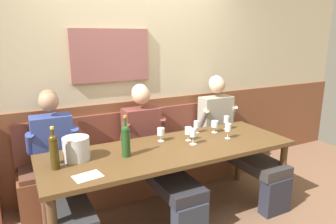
{
  "coord_description": "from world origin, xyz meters",
  "views": [
    {
      "loc": [
        -1.29,
        -2.27,
        1.8
      ],
      "look_at": [
        0.12,
        0.45,
        1.03
      ],
      "focal_mm": 32.47,
      "sensor_mm": 36.0,
      "label": 1
    }
  ],
  "objects_px": {
    "wine_bottle_amber_mid": "(126,140)",
    "ice_bucket": "(76,148)",
    "wine_glass_near_bucket": "(193,134)",
    "wine_bottle_green_tall": "(54,151)",
    "wine_glass_mid_right": "(197,125)",
    "wall_bench": "(145,167)",
    "wine_glass_center_front": "(215,125)",
    "person_center_left_seat": "(232,135)",
    "wine_glass_mid_left": "(228,128)",
    "person_right_seat": "(59,168)",
    "wine_glass_by_bottle": "(54,154)",
    "wine_glass_center_rear": "(161,132)",
    "dining_table": "(171,155)",
    "wine_glass_right_end": "(188,131)",
    "wine_glass_left_end": "(226,120)",
    "person_center_right_seat": "(154,150)"
  },
  "relations": [
    {
      "from": "wine_bottle_green_tall",
      "to": "wine_glass_mid_left",
      "type": "bearing_deg",
      "value": -1.44
    },
    {
      "from": "dining_table",
      "to": "wine_glass_center_front",
      "type": "height_order",
      "value": "wine_glass_center_front"
    },
    {
      "from": "wall_bench",
      "to": "wine_glass_center_rear",
      "type": "height_order",
      "value": "wall_bench"
    },
    {
      "from": "wall_bench",
      "to": "wine_bottle_amber_mid",
      "type": "xyz_separation_m",
      "value": [
        -0.46,
        -0.68,
        0.63
      ]
    },
    {
      "from": "person_right_seat",
      "to": "wine_glass_mid_right",
      "type": "distance_m",
      "value": 1.48
    },
    {
      "from": "wine_bottle_amber_mid",
      "to": "wine_glass_mid_left",
      "type": "bearing_deg",
      "value": -1.69
    },
    {
      "from": "dining_table",
      "to": "wine_glass_mid_right",
      "type": "distance_m",
      "value": 0.57
    },
    {
      "from": "ice_bucket",
      "to": "wine_glass_center_rear",
      "type": "height_order",
      "value": "ice_bucket"
    },
    {
      "from": "ice_bucket",
      "to": "wine_bottle_amber_mid",
      "type": "relative_size",
      "value": 0.61
    },
    {
      "from": "person_right_seat",
      "to": "wine_glass_center_front",
      "type": "xyz_separation_m",
      "value": [
        1.65,
        -0.12,
        0.22
      ]
    },
    {
      "from": "dining_table",
      "to": "wine_glass_left_end",
      "type": "relative_size",
      "value": 15.17
    },
    {
      "from": "ice_bucket",
      "to": "wine_glass_near_bucket",
      "type": "relative_size",
      "value": 1.42
    },
    {
      "from": "wall_bench",
      "to": "wine_bottle_green_tall",
      "type": "distance_m",
      "value": 1.4
    },
    {
      "from": "wall_bench",
      "to": "wine_glass_center_front",
      "type": "height_order",
      "value": "wall_bench"
    },
    {
      "from": "wine_glass_center_front",
      "to": "wine_glass_by_bottle",
      "type": "bearing_deg",
      "value": -177.0
    },
    {
      "from": "dining_table",
      "to": "wine_glass_right_end",
      "type": "xyz_separation_m",
      "value": [
        0.25,
        0.1,
        0.17
      ]
    },
    {
      "from": "wine_bottle_green_tall",
      "to": "wine_glass_mid_right",
      "type": "bearing_deg",
      "value": 10.11
    },
    {
      "from": "wall_bench",
      "to": "wine_glass_left_end",
      "type": "relative_size",
      "value": 17.04
    },
    {
      "from": "wine_glass_left_end",
      "to": "person_center_right_seat",
      "type": "bearing_deg",
      "value": 173.5
    },
    {
      "from": "person_right_seat",
      "to": "wine_bottle_amber_mid",
      "type": "xyz_separation_m",
      "value": [
        0.54,
        -0.32,
        0.28
      ]
    },
    {
      "from": "wine_bottle_amber_mid",
      "to": "wine_glass_mid_left",
      "type": "height_order",
      "value": "wine_bottle_amber_mid"
    },
    {
      "from": "wine_glass_mid_right",
      "to": "wine_glass_left_end",
      "type": "bearing_deg",
      "value": -8.79
    },
    {
      "from": "wall_bench",
      "to": "person_center_right_seat",
      "type": "bearing_deg",
      "value": -96.13
    },
    {
      "from": "wall_bench",
      "to": "person_center_left_seat",
      "type": "relative_size",
      "value": 2.08
    },
    {
      "from": "wine_glass_right_end",
      "to": "wine_glass_center_front",
      "type": "relative_size",
      "value": 1.07
    },
    {
      "from": "person_right_seat",
      "to": "wine_glass_near_bucket",
      "type": "relative_size",
      "value": 8.03
    },
    {
      "from": "wine_bottle_green_tall",
      "to": "wine_glass_by_bottle",
      "type": "bearing_deg",
      "value": 85.69
    },
    {
      "from": "wine_bottle_amber_mid",
      "to": "wine_bottle_green_tall",
      "type": "bearing_deg",
      "value": 179.02
    },
    {
      "from": "wine_glass_right_end",
      "to": "wine_glass_center_front",
      "type": "xyz_separation_m",
      "value": [
        0.4,
        0.09,
        -0.01
      ]
    },
    {
      "from": "ice_bucket",
      "to": "wine_glass_near_bucket",
      "type": "height_order",
      "value": "ice_bucket"
    },
    {
      "from": "wine_bottle_amber_mid",
      "to": "wine_glass_center_front",
      "type": "height_order",
      "value": "wine_bottle_amber_mid"
    },
    {
      "from": "wine_glass_right_end",
      "to": "wine_glass_by_bottle",
      "type": "relative_size",
      "value": 1.1
    },
    {
      "from": "person_right_seat",
      "to": "wine_glass_mid_right",
      "type": "relative_size",
      "value": 9.54
    },
    {
      "from": "person_right_seat",
      "to": "wine_glass_center_rear",
      "type": "bearing_deg",
      "value": -5.94
    },
    {
      "from": "person_center_left_seat",
      "to": "wine_glass_center_front",
      "type": "distance_m",
      "value": 0.43
    },
    {
      "from": "person_center_right_seat",
      "to": "wine_glass_by_bottle",
      "type": "bearing_deg",
      "value": -168.11
    },
    {
      "from": "person_center_left_seat",
      "to": "wine_glass_by_bottle",
      "type": "distance_m",
      "value": 2.07
    },
    {
      "from": "person_right_seat",
      "to": "wall_bench",
      "type": "bearing_deg",
      "value": 19.58
    },
    {
      "from": "person_right_seat",
      "to": "dining_table",
      "type": "bearing_deg",
      "value": -17.82
    },
    {
      "from": "wine_glass_near_bucket",
      "to": "person_center_left_seat",
      "type": "bearing_deg",
      "value": 23.38
    },
    {
      "from": "person_center_left_seat",
      "to": "wine_glass_mid_left",
      "type": "height_order",
      "value": "person_center_left_seat"
    },
    {
      "from": "wine_glass_near_bucket",
      "to": "person_center_right_seat",
      "type": "bearing_deg",
      "value": 128.86
    },
    {
      "from": "person_center_left_seat",
      "to": "wine_glass_center_rear",
      "type": "distance_m",
      "value": 1.03
    },
    {
      "from": "wine_glass_center_front",
      "to": "wine_glass_mid_left",
      "type": "distance_m",
      "value": 0.23
    },
    {
      "from": "ice_bucket",
      "to": "wine_glass_mid_right",
      "type": "relative_size",
      "value": 1.68
    },
    {
      "from": "wall_bench",
      "to": "wine_glass_center_front",
      "type": "relative_size",
      "value": 20.5
    },
    {
      "from": "person_center_left_seat",
      "to": "person_center_right_seat",
      "type": "bearing_deg",
      "value": 179.65
    },
    {
      "from": "wine_glass_center_rear",
      "to": "person_right_seat",
      "type": "bearing_deg",
      "value": 174.06
    },
    {
      "from": "person_center_left_seat",
      "to": "ice_bucket",
      "type": "height_order",
      "value": "person_center_left_seat"
    },
    {
      "from": "wine_bottle_amber_mid",
      "to": "ice_bucket",
      "type": "bearing_deg",
      "value": 162.66
    }
  ]
}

